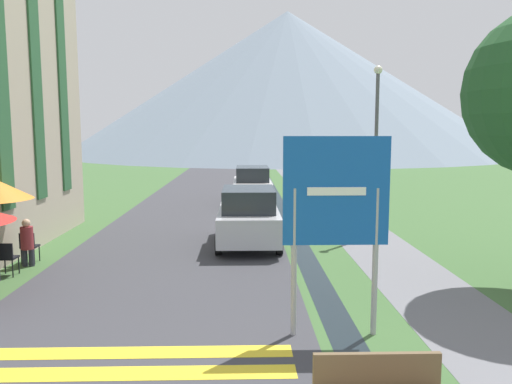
{
  "coord_description": "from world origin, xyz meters",
  "views": [
    {
      "loc": [
        -0.57,
        -3.52,
        3.56
      ],
      "look_at": [
        -0.21,
        10.0,
        1.9
      ],
      "focal_mm": 35.0,
      "sensor_mm": 36.0,
      "label": 1
    }
  ],
  "objects_px": {
    "cafe_chair_far_left": "(29,245)",
    "streetlamp": "(376,138)",
    "cafe_chair_middle": "(7,256)",
    "person_seated_far": "(27,240)",
    "road_sign": "(336,208)",
    "parked_car_far": "(252,185)",
    "parked_car_near": "(248,217)"
  },
  "relations": [
    {
      "from": "cafe_chair_middle",
      "to": "streetlamp",
      "type": "bearing_deg",
      "value": 29.55
    },
    {
      "from": "parked_car_near",
      "to": "person_seated_far",
      "type": "distance_m",
      "value": 6.28
    },
    {
      "from": "cafe_chair_middle",
      "to": "cafe_chair_far_left",
      "type": "height_order",
      "value": "same"
    },
    {
      "from": "cafe_chair_middle",
      "to": "streetlamp",
      "type": "xyz_separation_m",
      "value": [
        10.24,
        4.48,
        2.82
      ]
    },
    {
      "from": "cafe_chair_middle",
      "to": "cafe_chair_far_left",
      "type": "distance_m",
      "value": 1.22
    },
    {
      "from": "person_seated_far",
      "to": "streetlamp",
      "type": "xyz_separation_m",
      "value": [
        10.14,
        3.54,
        2.63
      ]
    },
    {
      "from": "road_sign",
      "to": "streetlamp",
      "type": "height_order",
      "value": "streetlamp"
    },
    {
      "from": "cafe_chair_middle",
      "to": "parked_car_near",
      "type": "bearing_deg",
      "value": 34.09
    },
    {
      "from": "cafe_chair_middle",
      "to": "person_seated_far",
      "type": "relative_size",
      "value": 0.67
    },
    {
      "from": "cafe_chair_far_left",
      "to": "streetlamp",
      "type": "height_order",
      "value": "streetlamp"
    },
    {
      "from": "person_seated_far",
      "to": "road_sign",
      "type": "bearing_deg",
      "value": -32.69
    },
    {
      "from": "person_seated_far",
      "to": "parked_car_near",
      "type": "bearing_deg",
      "value": 21.02
    },
    {
      "from": "parked_car_far",
      "to": "cafe_chair_far_left",
      "type": "relative_size",
      "value": 5.17
    },
    {
      "from": "cafe_chair_middle",
      "to": "cafe_chair_far_left",
      "type": "bearing_deg",
      "value": 94.86
    },
    {
      "from": "parked_car_far",
      "to": "person_seated_far",
      "type": "height_order",
      "value": "parked_car_far"
    },
    {
      "from": "parked_car_near",
      "to": "person_seated_far",
      "type": "relative_size",
      "value": 3.13
    },
    {
      "from": "road_sign",
      "to": "cafe_chair_middle",
      "type": "distance_m",
      "value": 8.46
    },
    {
      "from": "person_seated_far",
      "to": "streetlamp",
      "type": "distance_m",
      "value": 11.05
    },
    {
      "from": "parked_car_far",
      "to": "person_seated_far",
      "type": "relative_size",
      "value": 3.47
    },
    {
      "from": "cafe_chair_far_left",
      "to": "streetlamp",
      "type": "relative_size",
      "value": 0.15
    },
    {
      "from": "road_sign",
      "to": "streetlamp",
      "type": "xyz_separation_m",
      "value": [
        2.86,
        8.21,
        1.08
      ]
    },
    {
      "from": "cafe_chair_far_left",
      "to": "person_seated_far",
      "type": "relative_size",
      "value": 0.67
    },
    {
      "from": "cafe_chair_middle",
      "to": "streetlamp",
      "type": "relative_size",
      "value": 0.15
    },
    {
      "from": "person_seated_far",
      "to": "streetlamp",
      "type": "relative_size",
      "value": 0.22
    },
    {
      "from": "parked_car_far",
      "to": "road_sign",
      "type": "bearing_deg",
      "value": -86.02
    },
    {
      "from": "cafe_chair_far_left",
      "to": "person_seated_far",
      "type": "distance_m",
      "value": 0.34
    },
    {
      "from": "person_seated_far",
      "to": "cafe_chair_middle",
      "type": "bearing_deg",
      "value": -96.44
    },
    {
      "from": "parked_car_far",
      "to": "person_seated_far",
      "type": "xyz_separation_m",
      "value": [
        -6.16,
        -11.48,
        -0.21
      ]
    },
    {
      "from": "parked_car_far",
      "to": "cafe_chair_middle",
      "type": "bearing_deg",
      "value": -116.75
    },
    {
      "from": "parked_car_near",
      "to": "cafe_chair_far_left",
      "type": "bearing_deg",
      "value": -161.59
    },
    {
      "from": "parked_car_near",
      "to": "cafe_chair_far_left",
      "type": "distance_m",
      "value": 6.28
    },
    {
      "from": "road_sign",
      "to": "cafe_chair_far_left",
      "type": "height_order",
      "value": "road_sign"
    }
  ]
}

